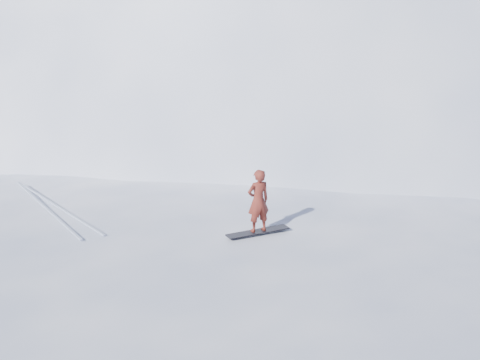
# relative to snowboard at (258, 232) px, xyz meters

# --- Properties ---
(ground) EXTENTS (400.00, 400.00, 0.00)m
(ground) POSITION_rel_snowboard_xyz_m (-2.49, -0.18, -2.41)
(ground) COLOR white
(ground) RESTS_ON ground
(near_ridge) EXTENTS (36.00, 28.00, 4.80)m
(near_ridge) POSITION_rel_snowboard_xyz_m (-1.49, 2.82, -2.41)
(near_ridge) COLOR white
(near_ridge) RESTS_ON ground
(summit_peak) EXTENTS (60.00, 56.00, 56.00)m
(summit_peak) POSITION_rel_snowboard_xyz_m (19.51, 25.82, -2.41)
(summit_peak) COLOR white
(summit_peak) RESTS_ON ground
(peak_shoulder) EXTENTS (28.00, 24.00, 18.00)m
(peak_shoulder) POSITION_rel_snowboard_xyz_m (7.51, 19.82, -2.41)
(peak_shoulder) COLOR white
(peak_shoulder) RESTS_ON ground
(wind_bumps) EXTENTS (16.00, 14.40, 1.00)m
(wind_bumps) POSITION_rel_snowboard_xyz_m (-3.05, 1.94, -2.41)
(wind_bumps) COLOR white
(wind_bumps) RESTS_ON ground
(snowboard) EXTENTS (1.67, 0.34, 0.03)m
(snowboard) POSITION_rel_snowboard_xyz_m (0.00, 0.00, 0.00)
(snowboard) COLOR black
(snowboard) RESTS_ON near_ridge
(snowboarder) EXTENTS (0.59, 0.39, 1.59)m
(snowboarder) POSITION_rel_snowboard_xyz_m (0.00, 0.00, 0.81)
(snowboarder) COLOR maroon
(snowboarder) RESTS_ON snowboard
(board_tracks) EXTENTS (1.53, 5.94, 0.04)m
(board_tracks) POSITION_rel_snowboard_xyz_m (-4.36, 4.41, 0.01)
(board_tracks) COLOR silver
(board_tracks) RESTS_ON ground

